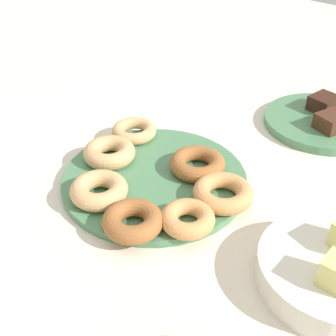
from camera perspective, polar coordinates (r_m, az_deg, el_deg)
ground_plane at (r=0.75m, az=-1.74°, el=-1.81°), size 2.40×2.40×0.00m
donut_plate at (r=0.74m, az=-1.75°, el=-1.41°), size 0.31×0.31×0.01m
donut_0 at (r=0.75m, az=3.77°, el=0.55°), size 0.13×0.13×0.03m
donut_1 at (r=0.64m, az=-4.51°, el=-6.72°), size 0.12×0.12×0.03m
donut_2 at (r=0.84m, az=-4.34°, el=4.74°), size 0.12×0.12×0.02m
donut_3 at (r=0.69m, az=-8.78°, el=-2.79°), size 0.09×0.09×0.03m
donut_4 at (r=0.78m, az=-7.47°, el=1.98°), size 0.13×0.13×0.03m
donut_5 at (r=0.64m, az=2.52°, el=-6.47°), size 0.09×0.09×0.03m
donut_6 at (r=0.69m, az=7.01°, el=-3.19°), size 0.12×0.12×0.03m
cake_plate at (r=0.95m, az=19.01°, el=5.57°), size 0.23×0.23×0.02m
brownie_near at (r=0.98m, az=19.22°, el=7.83°), size 0.06×0.06×0.03m
brownie_far at (r=0.91m, az=20.13°, el=5.56°), size 0.07×0.06×0.03m
fruit_bowl at (r=0.61m, az=20.12°, el=-12.32°), size 0.19×0.19×0.04m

